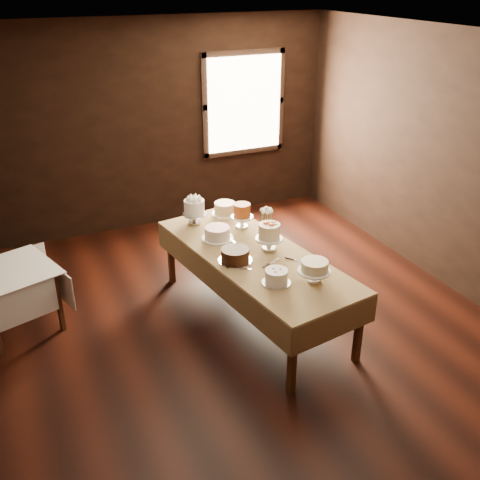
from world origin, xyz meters
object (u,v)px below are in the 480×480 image
object	(u,v)px
side_table	(10,277)
cake_speckled	(225,209)
flower_vase	(266,231)
cake_server_d	(265,236)
cake_server_e	(244,269)
cake_flowers	(269,238)
cake_swirl	(276,277)
cake_meringue	(194,212)
cake_caramel	(242,217)
cake_chocolate	(235,255)
cake_cream	(314,272)
cake_server_c	(233,241)
cake_server_b	(301,261)
cake_lattice	(217,234)
cake_server_a	(274,261)
display_table	(254,258)

from	to	relation	value
side_table	cake_speckled	distance (m)	2.40
side_table	flower_vase	size ratio (longest dim) A/B	8.45
cake_server_d	cake_server_e	distance (m)	0.75
cake_flowers	cake_swirl	xyz separation A→B (m)	(-0.25, -0.64, -0.06)
cake_meringue	cake_speckled	world-z (taller)	cake_meringue
cake_caramel	cake_chocolate	size ratio (longest dim) A/B	0.73
cake_flowers	cake_cream	world-z (taller)	cake_flowers
cake_chocolate	cake_swirl	bearing A→B (deg)	-72.74
cake_chocolate	cake_cream	distance (m)	0.81
cake_chocolate	cake_cream	world-z (taller)	cake_cream
cake_server_c	flower_vase	world-z (taller)	flower_vase
side_table	cake_flowers	size ratio (longest dim) A/B	3.56
cake_caramel	flower_vase	world-z (taller)	cake_caramel
cake_server_c	cake_swirl	bearing A→B (deg)	-178.76
cake_server_b	cake_server_c	xyz separation A→B (m)	(-0.42, 0.68, 0.00)
cake_lattice	cake_server_b	world-z (taller)	cake_lattice
cake_speckled	cake_server_e	size ratio (longest dim) A/B	1.39
cake_caramel	cake_chocolate	distance (m)	0.80
cake_server_a	cake_server_e	bearing A→B (deg)	159.56
cake_flowers	flower_vase	distance (m)	0.29
cake_server_e	cake_lattice	bearing A→B (deg)	119.88
cake_speckled	cake_swirl	size ratio (longest dim) A/B	1.24
display_table	cake_cream	bearing A→B (deg)	-70.12
cake_flowers	cake_swirl	bearing A→B (deg)	-111.28
cake_lattice	cake_cream	distance (m)	1.26
cake_lattice	cake_flowers	size ratio (longest dim) A/B	1.24
display_table	cake_chocolate	bearing A→B (deg)	-164.27
display_table	cake_server_d	world-z (taller)	cake_server_d
cake_chocolate	cake_server_c	bearing A→B (deg)	68.69
cake_server_b	cake_server_c	world-z (taller)	same
cake_server_b	cake_chocolate	bearing A→B (deg)	-154.32
cake_server_c	cake_caramel	bearing A→B (deg)	-37.72
cake_chocolate	cake_swirl	xyz separation A→B (m)	(0.17, -0.54, 0.00)
side_table	cake_caramel	distance (m)	2.44
cake_caramel	cake_server_d	distance (m)	0.36
cake_chocolate	flower_vase	bearing A→B (deg)	35.11
cake_lattice	flower_vase	bearing A→B (deg)	-18.22
display_table	cake_swirl	size ratio (longest dim) A/B	9.48
cake_meringue	cake_flowers	world-z (taller)	cake_flowers
display_table	cake_server_e	xyz separation A→B (m)	(-0.23, -0.25, 0.06)
cake_chocolate	cake_server_e	xyz separation A→B (m)	(0.01, -0.18, -0.06)
cake_server_a	cake_server_d	world-z (taller)	same
cake_server_b	cake_server_e	size ratio (longest dim) A/B	1.00
cake_cream	cake_server_c	xyz separation A→B (m)	(-0.34, 1.04, -0.09)
cake_server_a	cake_server_b	distance (m)	0.26
cake_server_e	cake_cream	bearing A→B (deg)	-11.49
cake_meringue	cake_swirl	size ratio (longest dim) A/B	1.06
cake_lattice	cake_server_a	world-z (taller)	cake_lattice
cake_chocolate	cake_server_b	bearing A→B (deg)	-25.33
cake_swirl	cake_speckled	bearing A→B (deg)	83.60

